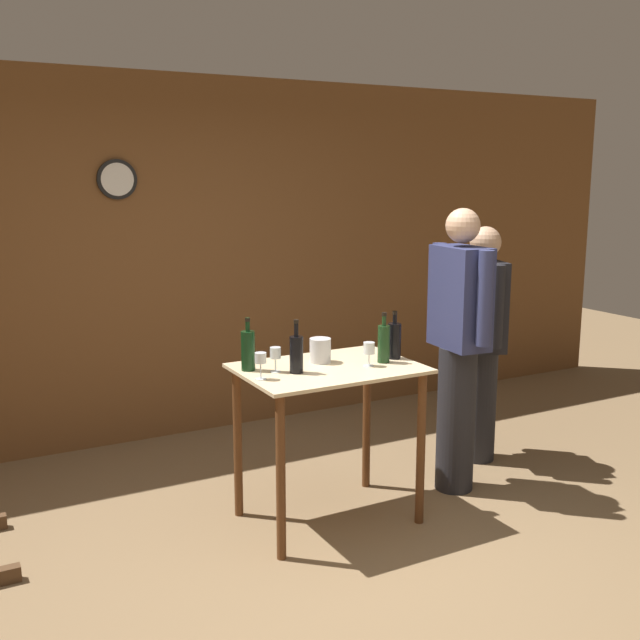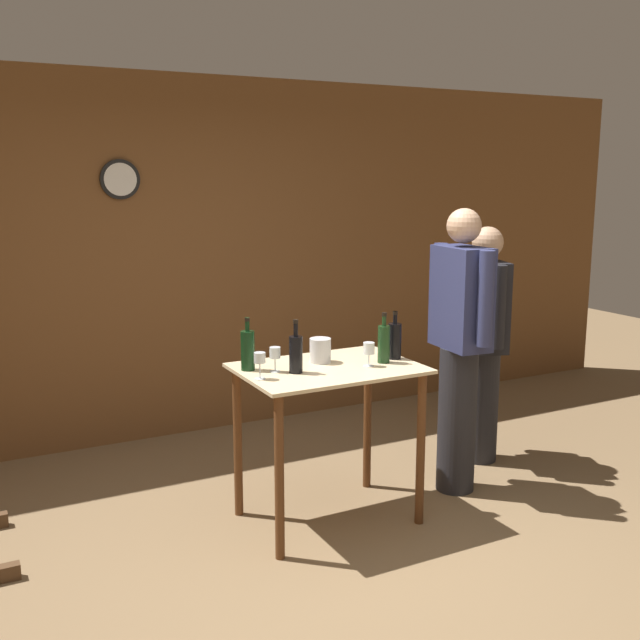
# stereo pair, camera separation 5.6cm
# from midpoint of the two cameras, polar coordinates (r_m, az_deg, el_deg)

# --- Properties ---
(ground_plane) EXTENTS (14.00, 14.00, 0.00)m
(ground_plane) POSITION_cam_midpoint_polar(r_m,az_deg,el_deg) (3.91, 3.45, -19.36)
(ground_plane) COLOR brown
(back_wall) EXTENTS (8.40, 0.08, 2.70)m
(back_wall) POSITION_cam_midpoint_polar(r_m,az_deg,el_deg) (5.74, -9.63, 4.61)
(back_wall) COLOR brown
(back_wall) RESTS_ON ground_plane
(tasting_table) EXTENTS (1.00, 0.70, 0.92)m
(tasting_table) POSITION_cam_midpoint_polar(r_m,az_deg,el_deg) (4.26, 1.01, -6.03)
(tasting_table) COLOR beige
(tasting_table) RESTS_ON ground_plane
(wine_bottle_far_left) EXTENTS (0.08, 0.08, 0.29)m
(wine_bottle_far_left) POSITION_cam_midpoint_polar(r_m,az_deg,el_deg) (4.13, -5.14, -2.25)
(wine_bottle_far_left) COLOR black
(wine_bottle_far_left) RESTS_ON tasting_table
(wine_bottle_left) EXTENTS (0.07, 0.07, 0.30)m
(wine_bottle_left) POSITION_cam_midpoint_polar(r_m,az_deg,el_deg) (4.05, -1.46, -2.53)
(wine_bottle_left) COLOR black
(wine_bottle_left) RESTS_ON tasting_table
(wine_bottle_center) EXTENTS (0.07, 0.07, 0.29)m
(wine_bottle_center) POSITION_cam_midpoint_polar(r_m,az_deg,el_deg) (4.29, 5.26, -1.75)
(wine_bottle_center) COLOR #193819
(wine_bottle_center) RESTS_ON tasting_table
(wine_bottle_right) EXTENTS (0.08, 0.08, 0.28)m
(wine_bottle_right) POSITION_cam_midpoint_polar(r_m,az_deg,el_deg) (4.39, 6.08, -1.53)
(wine_bottle_right) COLOR black
(wine_bottle_right) RESTS_ON tasting_table
(wine_glass_near_left) EXTENTS (0.06, 0.06, 0.14)m
(wine_glass_near_left) POSITION_cam_midpoint_polar(r_m,az_deg,el_deg) (3.94, -4.21, -3.00)
(wine_glass_near_left) COLOR silver
(wine_glass_near_left) RESTS_ON tasting_table
(wine_glass_near_center) EXTENTS (0.06, 0.06, 0.14)m
(wine_glass_near_center) POSITION_cam_midpoint_polar(r_m,az_deg,el_deg) (4.08, -3.06, -2.60)
(wine_glass_near_center) COLOR silver
(wine_glass_near_center) RESTS_ON tasting_table
(wine_glass_near_right) EXTENTS (0.06, 0.06, 0.14)m
(wine_glass_near_right) POSITION_cam_midpoint_polar(r_m,az_deg,el_deg) (4.21, 4.13, -2.23)
(wine_glass_near_right) COLOR silver
(wine_glass_near_right) RESTS_ON tasting_table
(ice_bucket) EXTENTS (0.12, 0.12, 0.14)m
(ice_bucket) POSITION_cam_midpoint_polar(r_m,az_deg,el_deg) (4.29, 0.40, -2.33)
(ice_bucket) COLOR silver
(ice_bucket) RESTS_ON tasting_table
(person_host) EXTENTS (0.25, 0.59, 1.78)m
(person_host) POSITION_cam_midpoint_polar(r_m,az_deg,el_deg) (4.70, 10.93, -1.85)
(person_host) COLOR #232328
(person_host) RESTS_ON ground_plane
(person_visitor_with_scarf) EXTENTS (0.34, 0.56, 1.64)m
(person_visitor_with_scarf) POSITION_cam_midpoint_polar(r_m,az_deg,el_deg) (5.25, 12.65, -1.48)
(person_visitor_with_scarf) COLOR #232328
(person_visitor_with_scarf) RESTS_ON ground_plane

